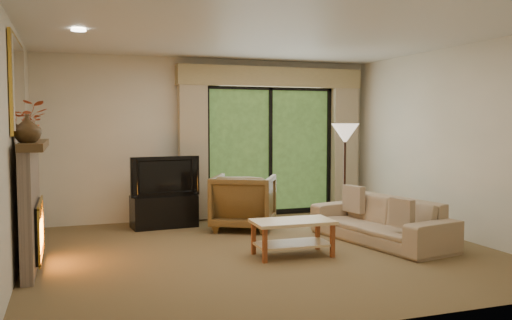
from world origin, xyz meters
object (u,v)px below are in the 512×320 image
object	(u,v)px
sofa	(380,220)
coffee_table	(293,238)
media_console	(164,211)
armchair	(244,202)

from	to	relation	value
sofa	coffee_table	bearing A→B (deg)	-89.69
sofa	media_console	bearing A→B (deg)	-139.50
media_console	coffee_table	distance (m)	2.52
media_console	coffee_table	size ratio (longest dim) A/B	1.01
coffee_table	armchair	bearing A→B (deg)	93.44
sofa	armchair	bearing A→B (deg)	-146.58
media_console	coffee_table	bearing A→B (deg)	-68.10
armchair	sofa	xyz separation A→B (m)	(1.41, -1.44, -0.11)
media_console	coffee_table	xyz separation A→B (m)	(1.13, -2.25, -0.03)
media_console	sofa	bearing A→B (deg)	-43.23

